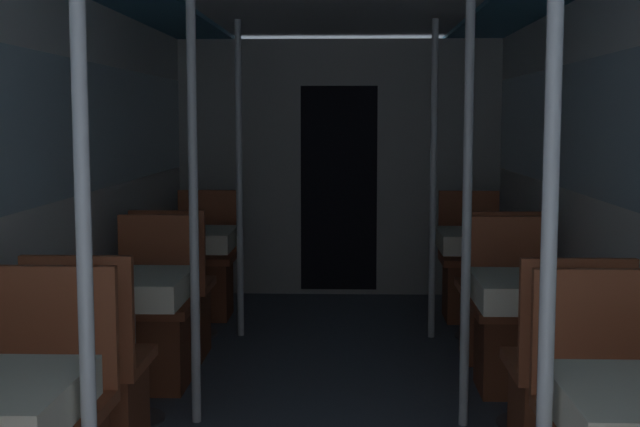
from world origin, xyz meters
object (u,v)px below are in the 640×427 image
Objects in this scene: chair_left_near_1 at (94,399)px; chair_right_far_2 at (471,280)px; chair_left_far_2 at (205,278)px; dining_table_right_2 at (483,247)px; dining_table_left_2 at (190,246)px; dining_table_right_1 at (537,300)px; chair_left_near_2 at (175,311)px; support_pole_left_2 at (239,180)px; support_pole_right_2 at (433,181)px; dining_table_left_1 at (125,297)px; chair_left_far_1 at (153,335)px; chair_right_near_1 at (563,404)px; support_pole_left_0 at (85,265)px; support_pole_left_1 at (194,205)px; chair_right_near_2 at (496,313)px; support_pole_right_0 at (548,268)px; support_pole_right_1 at (467,206)px; chair_right_far_1 at (514,338)px.

chair_left_near_1 is 3.52m from chair_right_far_2.
dining_table_right_2 is at bearing 164.00° from chair_left_far_2.
dining_table_right_2 is 0.66m from chair_right_far_2.
dining_table_left_2 and dining_table_right_1 have the same top height.
support_pole_left_2 is (0.34, 0.57, 0.78)m from chair_left_near_2.
dining_table_right_1 is 1.76m from dining_table_right_2.
dining_table_left_1 is at bearing -133.19° from support_pole_right_2.
dining_table_left_1 is 0.78× the size of chair_left_far_1.
support_pole_left_0 is at bearing -144.28° from chair_right_near_1.
support_pole_left_1 is 1.46m from chair_left_near_2.
chair_right_near_1 is 1.29× the size of dining_table_right_2.
dining_table_right_1 is at bearing -90.00° from chair_right_near_2.
support_pole_right_0 is at bearing -90.00° from support_pole_right_2.
support_pole_left_1 is at bearing 160.91° from chair_right_near_1.
support_pole_left_1 is 1.71m from dining_table_right_1.
dining_table_left_1 is at bearing 180.00° from support_pole_left_1.
support_pole_left_0 reaches higher than chair_left_far_1.
dining_table_right_2 is at bearing 64.86° from support_pole_left_0.
chair_left_far_1 is 1.76m from chair_left_far_2.
dining_table_right_2 is at bearing 90.00° from chair_right_near_2.
support_pole_right_1 is 1.00× the size of support_pole_right_2.
chair_left_far_1 reaches higher than dining_table_right_1.
dining_table_right_2 is at bearing 79.02° from support_pole_right_1.
chair_left_far_1 is at bearing 160.91° from support_pole_right_1.
support_pole_right_1 is at bearing 125.32° from chair_left_far_2.
support_pole_left_0 is 1.00× the size of support_pole_right_2.
chair_right_far_2 is (1.99, 1.14, 0.00)m from chair_left_near_2.
chair_left_near_1 is 1.29× the size of dining_table_right_2.
dining_table_left_2 is 2.10m from chair_right_far_2.
support_pole_right_0 is at bearing -90.00° from support_pole_right_1.
support_pole_left_1 is 2.18m from chair_right_near_2.
support_pole_left_0 and support_pole_right_2 have the same top height.
chair_right_near_1 reaches higher than dining_table_right_2.
chair_right_far_2 is at bearing 16.00° from dining_table_left_2.
chair_left_near_1 is at bearing 144.28° from support_pole_right_0.
chair_left_far_1 is 2.10m from dining_table_right_1.
chair_left_near_1 and chair_right_far_2 have the same top height.
chair_left_near_1 is at bearing 180.00° from chair_right_near_1.
dining_table_right_2 is 0.78× the size of chair_right_far_2.
chair_right_near_1 is at bearing 90.00° from chair_right_far_2.
support_pole_left_0 is at bearing -90.00° from support_pole_left_1.
chair_right_near_1 is at bearing -81.67° from support_pole_right_2.
chair_right_far_2 is (1.99, 1.76, 0.00)m from chair_left_far_1.
support_pole_left_2 is at bearing -35.72° from chair_right_far_1.
support_pole_right_0 is (1.65, -3.52, 0.45)m from dining_table_left_2.
support_pole_right_0 is at bearing -96.61° from chair_right_near_2.
support_pole_left_0 is at bearing 94.77° from chair_left_far_2.
chair_left_near_1 is 1.00× the size of chair_right_far_1.
chair_left_near_1 and chair_left_near_2 have the same top height.
support_pole_left_2 is at bearing 59.16° from chair_left_near_2.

